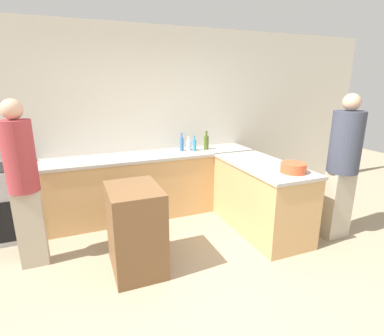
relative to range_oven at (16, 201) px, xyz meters
The scene contains 13 objects.
ground_plane 2.78m from the range_oven, 48.46° to the right, with size 14.00×14.00×0.00m, color tan.
wall_back 2.05m from the range_oven, 10.29° to the left, with size 8.00×0.06×2.70m.
counter_back 1.82m from the range_oven, ahead, with size 3.01×0.63×0.91m.
counter_peninsula 3.15m from the range_oven, 18.95° to the right, with size 0.69×1.48×0.91m.
range_oven is the anchor object (origin of this frame).
island_table 1.81m from the range_oven, 45.99° to the right, with size 0.51×0.68×0.91m.
mixing_bowl 3.44m from the range_oven, 25.84° to the right, with size 0.29×0.29×0.11m.
vinegar_bottle_clear 2.44m from the range_oven, ahead, with size 0.08×0.08×0.21m.
water_bottle_blue 2.34m from the range_oven, ahead, with size 0.06×0.06×0.27m.
olive_oil_bottle 2.72m from the range_oven, ahead, with size 0.07×0.07×0.29m.
dish_soap_bottle 2.51m from the range_oven, ahead, with size 0.06×0.06×0.23m.
person_by_range 0.99m from the range_oven, 73.31° to the right, with size 0.30×0.30×1.77m.
person_at_peninsula 4.09m from the range_oven, 22.48° to the right, with size 0.36×0.36×1.80m.
Camera 1 is at (-1.07, -2.06, 1.91)m, focal length 28.00 mm.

